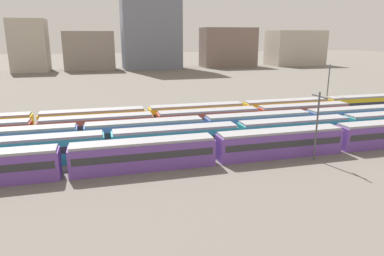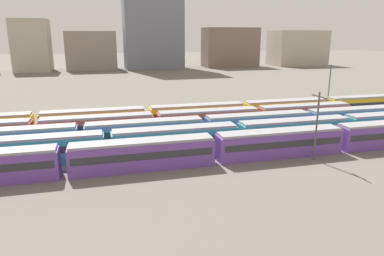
{
  "view_description": "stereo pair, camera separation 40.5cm",
  "coord_description": "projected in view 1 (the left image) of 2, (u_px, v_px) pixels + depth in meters",
  "views": [
    {
      "loc": [
        9.53,
        -41.83,
        16.3
      ],
      "look_at": [
        23.73,
        10.4,
        2.04
      ],
      "focal_mm": 32.93,
      "sensor_mm": 36.0,
      "label": 1
    },
    {
      "loc": [
        9.92,
        -41.94,
        16.3
      ],
      "look_at": [
        23.73,
        10.4,
        2.04
      ],
      "focal_mm": 32.93,
      "sensor_mm": 36.0,
      "label": 2
    }
  ],
  "objects": [
    {
      "name": "train_track_4",
      "position": [
        243.0,
        111.0,
        69.07
      ],
      "size": [
        112.5,
        3.06,
        3.75
      ],
      "color": "yellow",
      "rests_on": "ground_plane"
    },
    {
      "name": "train_track_3",
      "position": [
        155.0,
        123.0,
        59.58
      ],
      "size": [
        74.7,
        3.06,
        3.75
      ],
      "color": "#BC4C38",
      "rests_on": "ground_plane"
    },
    {
      "name": "distant_building_5",
      "position": [
        295.0,
        48.0,
        198.08
      ],
      "size": [
        29.47,
        18.05,
        18.97
      ],
      "primitive_type": "cube",
      "color": "#B2A899",
      "rests_on": "ground_plane"
    },
    {
      "name": "train_track_2",
      "position": [
        307.0,
        121.0,
        61.31
      ],
      "size": [
        112.5,
        3.06,
        3.75
      ],
      "color": "#4C70BC",
      "rests_on": "ground_plane"
    },
    {
      "name": "train_track_0",
      "position": [
        338.0,
        138.0,
        51.19
      ],
      "size": [
        112.5,
        3.06,
        3.75
      ],
      "color": "#6B429E",
      "rests_on": "ground_plane"
    },
    {
      "name": "distant_building_2",
      "position": [
        89.0,
        51.0,
        169.82
      ],
      "size": [
        23.42,
        14.11,
        18.31
      ],
      "primitive_type": "cube",
      "color": "gray",
      "rests_on": "ground_plane"
    },
    {
      "name": "distant_building_1",
      "position": [
        29.0,
        45.0,
        162.43
      ],
      "size": [
        15.84,
        16.31,
        23.66
      ],
      "primitive_type": "cube",
      "color": "#B2A899",
      "rests_on": "ground_plane"
    },
    {
      "name": "distant_building_4",
      "position": [
        228.0,
        47.0,
        187.69
      ],
      "size": [
        28.63,
        13.73,
        20.33
      ],
      "primitive_type": "cube",
      "color": "#7A665B",
      "rests_on": "ground_plane"
    },
    {
      "name": "catenary_pole_2",
      "position": [
        317.0,
        123.0,
        46.39
      ],
      "size": [
        0.24,
        3.2,
        9.26
      ],
      "color": "#4C4C51",
      "rests_on": "ground_plane"
    },
    {
      "name": "catenary_pole_1",
      "position": [
        328.0,
        86.0,
        76.3
      ],
      "size": [
        0.24,
        3.2,
        10.32
      ],
      "color": "#4C4C51",
      "rests_on": "ground_plane"
    },
    {
      "name": "train_track_1",
      "position": [
        345.0,
        127.0,
        57.39
      ],
      "size": [
        112.5,
        3.06,
        3.75
      ],
      "color": "teal",
      "rests_on": "ground_plane"
    },
    {
      "name": "distant_building_3",
      "position": [
        150.0,
        18.0,
        173.46
      ],
      "size": [
        28.32,
        19.44,
        49.73
      ],
      "primitive_type": "cube",
      "color": "slate",
      "rests_on": "ground_plane"
    },
    {
      "name": "ground_plane",
      "position": [
        33.0,
        153.0,
        50.47
      ],
      "size": [
        600.0,
        600.0,
        0.0
      ],
      "primitive_type": "plane",
      "color": "#666059"
    }
  ]
}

